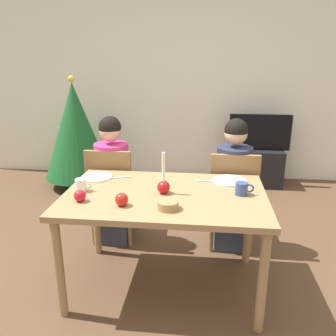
# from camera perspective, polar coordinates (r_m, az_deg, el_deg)

# --- Properties ---
(ground_plane) EXTENTS (7.68, 7.68, 0.00)m
(ground_plane) POSITION_cam_1_polar(r_m,az_deg,el_deg) (2.79, -0.47, -18.55)
(ground_plane) COLOR brown
(back_wall) EXTENTS (6.40, 0.10, 2.60)m
(back_wall) POSITION_cam_1_polar(r_m,az_deg,el_deg) (4.85, 3.15, 13.72)
(back_wall) COLOR silver
(back_wall) RESTS_ON ground
(dining_table) EXTENTS (1.40, 0.90, 0.75)m
(dining_table) POSITION_cam_1_polar(r_m,az_deg,el_deg) (2.45, -0.51, -5.96)
(dining_table) COLOR #99754C
(dining_table) RESTS_ON ground
(chair_left) EXTENTS (0.40, 0.40, 0.90)m
(chair_left) POSITION_cam_1_polar(r_m,az_deg,el_deg) (3.17, -9.13, -3.56)
(chair_left) COLOR olive
(chair_left) RESTS_ON ground
(chair_right) EXTENTS (0.40, 0.40, 0.90)m
(chair_right) POSITION_cam_1_polar(r_m,az_deg,el_deg) (3.07, 10.53, -4.33)
(chair_right) COLOR olive
(chair_right) RESTS_ON ground
(person_left_child) EXTENTS (0.30, 0.30, 1.17)m
(person_left_child) POSITION_cam_1_polar(r_m,az_deg,el_deg) (3.17, -9.03, -2.37)
(person_left_child) COLOR #33384C
(person_left_child) RESTS_ON ground
(person_right_child) EXTENTS (0.30, 0.30, 1.17)m
(person_right_child) POSITION_cam_1_polar(r_m,az_deg,el_deg) (3.08, 10.55, -3.11)
(person_right_child) COLOR #33384C
(person_right_child) RESTS_ON ground
(tv_stand) EXTENTS (0.64, 0.40, 0.48)m
(tv_stand) POSITION_cam_1_polar(r_m,az_deg,el_deg) (4.80, 14.38, 0.20)
(tv_stand) COLOR black
(tv_stand) RESTS_ON ground
(tv) EXTENTS (0.79, 0.05, 0.46)m
(tv) POSITION_cam_1_polar(r_m,az_deg,el_deg) (4.68, 14.83, 5.69)
(tv) COLOR black
(tv) RESTS_ON tv_stand
(christmas_tree) EXTENTS (0.84, 0.84, 1.43)m
(christmas_tree) POSITION_cam_1_polar(r_m,az_deg,el_deg) (4.62, -14.91, 5.93)
(christmas_tree) COLOR brown
(christmas_tree) RESTS_ON ground
(candle_centerpiece) EXTENTS (0.09, 0.09, 0.29)m
(candle_centerpiece) POSITION_cam_1_polar(r_m,az_deg,el_deg) (2.40, -0.73, -2.74)
(candle_centerpiece) COLOR red
(candle_centerpiece) RESTS_ON dining_table
(plate_left) EXTENTS (0.24, 0.24, 0.01)m
(plate_left) POSITION_cam_1_polar(r_m,az_deg,el_deg) (2.78, -11.57, -1.44)
(plate_left) COLOR white
(plate_left) RESTS_ON dining_table
(plate_right) EXTENTS (0.25, 0.25, 0.01)m
(plate_right) POSITION_cam_1_polar(r_m,az_deg,el_deg) (2.68, 10.06, -2.05)
(plate_right) COLOR silver
(plate_right) RESTS_ON dining_table
(mug_left) EXTENTS (0.12, 0.08, 0.09)m
(mug_left) POSITION_cam_1_polar(r_m,az_deg,el_deg) (2.52, -14.03, -2.72)
(mug_left) COLOR white
(mug_left) RESTS_ON dining_table
(mug_right) EXTENTS (0.13, 0.09, 0.09)m
(mug_right) POSITION_cam_1_polar(r_m,az_deg,el_deg) (2.44, 12.02, -3.32)
(mug_right) COLOR #33477F
(mug_right) RESTS_ON dining_table
(fork_left) EXTENTS (0.18, 0.07, 0.01)m
(fork_left) POSITION_cam_1_polar(r_m,az_deg,el_deg) (2.74, -8.16, -1.56)
(fork_left) COLOR silver
(fork_left) RESTS_ON dining_table
(fork_right) EXTENTS (0.18, 0.01, 0.01)m
(fork_right) POSITION_cam_1_polar(r_m,az_deg,el_deg) (2.65, 6.51, -2.17)
(fork_right) COLOR silver
(fork_right) RESTS_ON dining_table
(bowl_walnuts) EXTENTS (0.13, 0.13, 0.05)m
(bowl_walnuts) POSITION_cam_1_polar(r_m,az_deg,el_deg) (2.18, -0.00, -6.09)
(bowl_walnuts) COLOR #99754C
(bowl_walnuts) RESTS_ON dining_table
(apple_near_candle) EXTENTS (0.08, 0.08, 0.08)m
(apple_near_candle) POSITION_cam_1_polar(r_m,az_deg,el_deg) (2.35, -14.24, -4.42)
(apple_near_candle) COLOR red
(apple_near_candle) RESTS_ON dining_table
(apple_by_left_plate) EXTENTS (0.09, 0.09, 0.09)m
(apple_by_left_plate) POSITION_cam_1_polar(r_m,az_deg,el_deg) (2.23, -7.61, -5.14)
(apple_by_left_plate) COLOR red
(apple_by_left_plate) RESTS_ON dining_table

